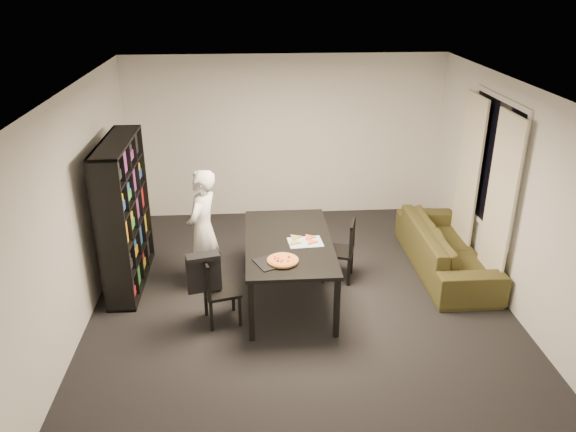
{
  "coord_description": "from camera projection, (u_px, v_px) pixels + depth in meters",
  "views": [
    {
      "loc": [
        -0.57,
        -5.94,
        3.74
      ],
      "look_at": [
        -0.14,
        0.19,
        1.05
      ],
      "focal_mm": 35.0,
      "sensor_mm": 36.0,
      "label": 1
    }
  ],
  "objects": [
    {
      "name": "curtain_right",
      "position": [
        468.0,
        177.0,
        7.68
      ],
      "size": [
        0.03,
        0.7,
        2.25
      ],
      "primitive_type": "cube",
      "color": "silver",
      "rests_on": "room"
    },
    {
      "name": "window_frame",
      "position": [
        493.0,
        164.0,
        7.06
      ],
      "size": [
        0.03,
        1.52,
        1.72
      ],
      "primitive_type": "cube",
      "color": "white",
      "rests_on": "room"
    },
    {
      "name": "sofa",
      "position": [
        446.0,
        248.0,
        7.55
      ],
      "size": [
        0.84,
        2.15,
        0.63
      ],
      "primitive_type": "imported",
      "rotation": [
        0.0,
        0.0,
        1.57
      ],
      "color": "#3A3A17",
      "rests_on": "room"
    },
    {
      "name": "draped_jacket",
      "position": [
        204.0,
        271.0,
        6.21
      ],
      "size": [
        0.39,
        0.25,
        0.46
      ],
      "rotation": [
        0.0,
        0.0,
        1.83
      ],
      "color": "black",
      "rests_on": "chair_left"
    },
    {
      "name": "person",
      "position": [
        203.0,
        230.0,
        6.99
      ],
      "size": [
        0.55,
        0.66,
        1.56
      ],
      "primitive_type": "imported",
      "rotation": [
        0.0,
        0.0,
        -1.93
      ],
      "color": "white",
      "rests_on": "room"
    },
    {
      "name": "bookshelf",
      "position": [
        124.0,
        215.0,
        6.99
      ],
      "size": [
        0.35,
        1.5,
        1.9
      ],
      "primitive_type": "cube",
      "color": "black",
      "rests_on": "room"
    },
    {
      "name": "baking_tray",
      "position": [
        274.0,
        262.0,
        6.22
      ],
      "size": [
        0.5,
        0.45,
        0.01
      ],
      "primitive_type": "cube",
      "rotation": [
        0.0,
        0.0,
        0.42
      ],
      "color": "black",
      "rests_on": "dining_table"
    },
    {
      "name": "kitchen_towel",
      "position": [
        305.0,
        242.0,
        6.67
      ],
      "size": [
        0.42,
        0.33,
        0.01
      ],
      "primitive_type": "cube",
      "rotation": [
        0.0,
        0.0,
        0.08
      ],
      "color": "silver",
      "rests_on": "dining_table"
    },
    {
      "name": "chair_right",
      "position": [
        344.0,
        246.0,
        7.24
      ],
      "size": [
        0.48,
        0.48,
        0.83
      ],
      "rotation": [
        0.0,
        0.0,
        -1.85
      ],
      "color": "black",
      "rests_on": "room"
    },
    {
      "name": "pepperoni_pizza",
      "position": [
        283.0,
        260.0,
        6.2
      ],
      "size": [
        0.35,
        0.35,
        0.03
      ],
      "rotation": [
        0.0,
        0.0,
        0.01
      ],
      "color": "#B06D33",
      "rests_on": "dining_table"
    },
    {
      "name": "dining_table",
      "position": [
        289.0,
        246.0,
        6.75
      ],
      "size": [
        1.03,
        1.86,
        0.77
      ],
      "color": "black",
      "rests_on": "room"
    },
    {
      "name": "window_pane",
      "position": [
        493.0,
        164.0,
        7.07
      ],
      "size": [
        0.02,
        1.4,
        1.6
      ],
      "primitive_type": "cube",
      "color": "black",
      "rests_on": "room"
    },
    {
      "name": "pizza_slices",
      "position": [
        302.0,
        240.0,
        6.71
      ],
      "size": [
        0.42,
        0.38,
        0.01
      ],
      "primitive_type": null,
      "rotation": [
        0.0,
        0.0,
        -0.2
      ],
      "color": "#DF8545",
      "rests_on": "dining_table"
    },
    {
      "name": "curtain_left",
      "position": [
        499.0,
        206.0,
        6.72
      ],
      "size": [
        0.03,
        0.7,
        2.25
      ],
      "primitive_type": "cube",
      "color": "silver",
      "rests_on": "room"
    },
    {
      "name": "room",
      "position": [
        301.0,
        202.0,
        6.44
      ],
      "size": [
        5.01,
        5.51,
        2.61
      ],
      "color": "black",
      "rests_on": "ground"
    },
    {
      "name": "chair_left",
      "position": [
        215.0,
        286.0,
        6.33
      ],
      "size": [
        0.47,
        0.47,
        0.82
      ],
      "rotation": [
        0.0,
        0.0,
        1.83
      ],
      "color": "black",
      "rests_on": "room"
    }
  ]
}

